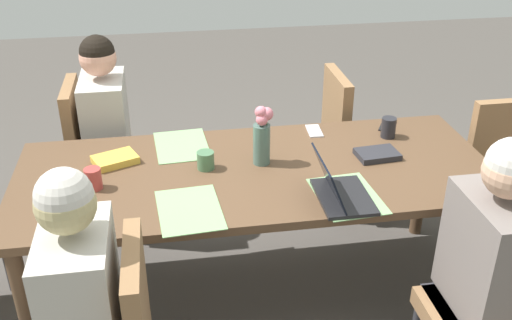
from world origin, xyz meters
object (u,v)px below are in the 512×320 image
Objects in this scene: chair_far_left_near at (98,148)px; chair_near_left_mid at (507,305)px; coffee_mug_near_right at (388,128)px; book_red_cover at (115,160)px; person_near_left_mid at (483,292)px; coffee_mug_centre_left at (93,179)px; laptop_near_left_mid at (339,191)px; person_far_left_near at (109,148)px; phone_black at (387,126)px; dining_table at (256,182)px; chair_head_right_right_near at (511,177)px; chair_far_right_far at (353,135)px; flower_vase at (262,133)px; phone_silver at (314,131)px; book_blue_cover at (377,154)px; coffee_mug_near_left at (206,160)px.

chair_near_left_mid is at bearing -44.48° from chair_far_left_near.
chair_near_left_mid reaches higher than coffee_mug_near_right.
chair_near_left_mid is 1.83m from book_red_cover.
coffee_mug_centre_left is (-1.52, 0.70, 0.26)m from person_near_left_mid.
person_far_left_near is at bearing 133.98° from laptop_near_left_mid.
dining_table is at bearing 144.92° from phone_black.
person_near_left_mid reaches higher than chair_head_right_right_near.
dining_table is 1.20m from chair_near_left_mid.
chair_far_right_far is 1.19m from laptop_near_left_mid.
person_far_left_near is 1.00× the size of person_near_left_mid.
chair_head_right_right_near is (0.63, 0.87, -0.03)m from person_near_left_mid.
flower_vase is at bearing -41.68° from chair_far_left_near.
phone_silver is at bearing 120.26° from phone_black.
chair_head_right_right_near is 1.00× the size of chair_far_right_far.
coffee_mug_near_right reaches higher than coffee_mug_centre_left.
person_near_left_mid is 5.97× the size of book_red_cover.
person_far_left_near is at bearing 146.31° from book_blue_cover.
laptop_near_left_mid reaches higher than chair_near_left_mid.
chair_head_right_right_near is (2.15, -0.65, -0.03)m from person_far_left_near.
person_near_left_mid is (-0.07, 0.06, 0.03)m from chair_near_left_mid.
coffee_mug_centre_left is at bearing -168.25° from coffee_mug_near_left.
chair_near_left_mid reaches higher than dining_table.
coffee_mug_near_left is 0.57× the size of phone_black.
chair_far_right_far is at bearing 94.78° from chair_near_left_mid.
person_far_left_near is 0.64m from book_red_cover.
flower_vase reaches higher than coffee_mug_centre_left.
laptop_near_left_mid is 1.60× the size of book_red_cover.
person_far_left_near is 5.97× the size of book_red_cover.
chair_far_left_near is at bearing 104.00° from phone_black.
book_red_cover is at bearing 127.57° from phone_black.
person_far_left_near reaches higher than flower_vase.
person_far_left_near is 1.33× the size of chair_head_right_right_near.
chair_far_right_far reaches higher than coffee_mug_near_right.
chair_head_right_right_near is 0.72m from phone_black.
coffee_mug_centre_left reaches higher than book_red_cover.
chair_near_left_mid is 2.81× the size of laptop_near_left_mid.
phone_silver is at bearing -132.14° from chair_far_right_far.
chair_head_right_right_near is at bearing 59.25° from chair_near_left_mid.
coffee_mug_centre_left is (-2.15, -0.17, 0.28)m from chair_head_right_right_near.
laptop_near_left_mid reaches higher than chair_far_left_near.
phone_black is (0.74, 0.30, -0.15)m from flower_vase.
person_far_left_near reaches higher than chair_near_left_mid.
chair_head_right_right_near is (0.55, 0.93, 0.00)m from chair_near_left_mid.
coffee_mug_near_left is (-1.65, -0.06, 0.28)m from chair_head_right_right_near.
phone_black reaches higher than dining_table.
person_near_left_mid reaches higher than phone_silver.
dining_table is at bearing -45.85° from person_far_left_near.
phone_silver is at bearing 161.29° from coffee_mug_near_right.
chair_head_right_right_near reaches higher than coffee_mug_near_right.
coffee_mug_near_right is at bearing 169.15° from chair_head_right_right_near.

